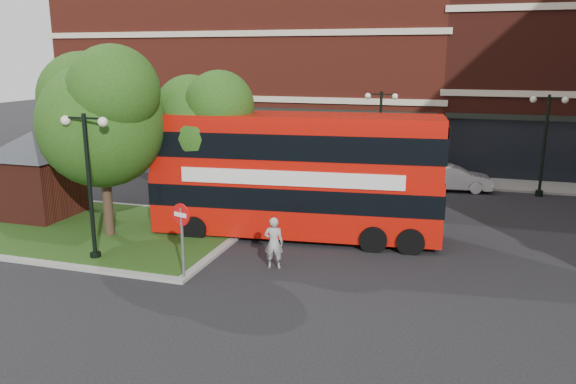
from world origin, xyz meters
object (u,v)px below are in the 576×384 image
(bus, at_px, (296,168))
(car_white, at_px, (452,178))
(woman, at_px, (274,243))
(car_silver, at_px, (335,165))

(bus, height_order, car_white, bus)
(bus, height_order, woman, bus)
(car_silver, bearing_deg, bus, 179.54)
(woman, height_order, car_white, woman)
(woman, bearing_deg, car_silver, -96.31)
(car_silver, bearing_deg, woman, 179.48)
(bus, bearing_deg, car_silver, 88.51)
(bus, xyz_separation_m, car_silver, (-0.92, 11.20, -2.03))
(woman, xyz_separation_m, car_white, (5.30, 13.11, -0.21))
(woman, distance_m, car_silver, 14.66)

